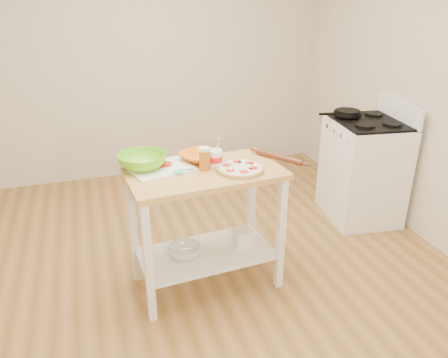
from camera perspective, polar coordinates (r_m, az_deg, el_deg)
name	(u,v)px	position (r m, az deg, el deg)	size (l,w,h in m)	color
room_shell	(199,104)	(2.78, -3.33, 9.79)	(4.04, 4.54, 2.74)	#9F703A
prep_island	(206,205)	(3.02, -2.42, -3.47)	(1.07, 0.64, 0.90)	tan
gas_stove	(363,169)	(4.24, 17.70, 1.20)	(0.67, 0.76, 1.11)	white
skillet	(347,113)	(4.16, 15.74, 8.30)	(0.39, 0.25, 0.03)	black
pizza	(240,168)	(2.90, 2.12, 1.41)	(0.32, 0.32, 0.05)	tan
cutting_board	(161,168)	(2.96, -8.29, 1.43)	(0.46, 0.39, 0.04)	white
spatula	(183,171)	(2.87, -5.42, 1.07)	(0.15, 0.05, 0.01)	#35C9BE
knife	(136,165)	(3.01, -11.37, 1.81)	(0.26, 0.12, 0.01)	silver
orange_bowl	(199,157)	(3.07, -3.35, 2.94)	(0.25, 0.25, 0.06)	orange
green_bowl	(142,161)	(2.98, -10.62, 2.29)	(0.32, 0.32, 0.10)	#6ACB18
beer_pint	(205,159)	(2.90, -2.55, 2.68)	(0.08, 0.08, 0.15)	#BA6216
yogurt_tub	(215,158)	(2.95, -1.18, 2.70)	(0.10, 0.10, 0.21)	white
rolling_pin	(279,157)	(3.10, 7.18, 2.82)	(0.04, 0.04, 0.37)	#5E2C15
shelf_glass_bowl	(185,251)	(3.16, -5.15, -9.35)	(0.24, 0.24, 0.07)	silver
shelf_bin	(242,237)	(3.26, 2.43, -7.64)	(0.12, 0.12, 0.12)	white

